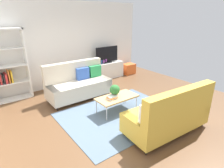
{
  "coord_description": "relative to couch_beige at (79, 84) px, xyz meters",
  "views": [
    {
      "loc": [
        -2.59,
        -3.47,
        2.43
      ],
      "look_at": [
        0.29,
        0.35,
        0.65
      ],
      "focal_mm": 29.82,
      "sensor_mm": 36.0,
      "label": 1
    }
  ],
  "objects": [
    {
      "name": "ground_plane",
      "position": [
        0.19,
        -1.42,
        -0.45
      ],
      "size": [
        7.68,
        7.68,
        0.0
      ],
      "primitive_type": "plane",
      "color": "brown"
    },
    {
      "name": "bookshelf",
      "position": [
        -1.73,
        1.06,
        0.54
      ],
      "size": [
        1.1,
        0.36,
        2.1
      ],
      "color": "white",
      "rests_on": "ground_plane"
    },
    {
      "name": "storage_trunk",
      "position": [
        2.91,
        0.94,
        -0.23
      ],
      "size": [
        0.52,
        0.4,
        0.44
      ],
      "primitive_type": "cube",
      "color": "orange",
      "rests_on": "ground_plane"
    },
    {
      "name": "area_rug",
      "position": [
        0.33,
        -1.62,
        -0.44
      ],
      "size": [
        2.9,
        2.2,
        0.01
      ],
      "primitive_type": "cube",
      "color": "slate",
      "rests_on": "ground_plane"
    },
    {
      "name": "couch_beige",
      "position": [
        0.0,
        0.0,
        0.0
      ],
      "size": [
        1.9,
        0.85,
        1.1
      ],
      "rotation": [
        0.0,
        0.0,
        3.15
      ],
      "color": "beige",
      "rests_on": "ground_plane"
    },
    {
      "name": "table_book_2",
      "position": [
        0.2,
        -1.45,
        0.05
      ],
      "size": [
        0.26,
        0.2,
        0.03
      ],
      "primitive_type": "cube",
      "rotation": [
        0.0,
        0.0,
        -0.1
      ],
      "color": "silver",
      "rests_on": "table_book_1"
    },
    {
      "name": "table_book_0",
      "position": [
        0.2,
        -1.45,
        -0.01
      ],
      "size": [
        0.27,
        0.22,
        0.03
      ],
      "primitive_type": "cube",
      "rotation": [
        0.0,
        0.0,
        0.16
      ],
      "color": "silver",
      "rests_on": "coffee_table"
    },
    {
      "name": "coffee_table",
      "position": [
        0.38,
        -1.42,
        -0.05
      ],
      "size": [
        1.1,
        0.56,
        0.42
      ],
      "color": "tan",
      "rests_on": "ground_plane"
    },
    {
      "name": "bottle_2",
      "position": [
        1.75,
        1.0,
        0.28
      ],
      "size": [
        0.06,
        0.06,
        0.17
      ],
      "primitive_type": "cylinder",
      "color": "purple",
      "rests_on": "tv_console"
    },
    {
      "name": "potted_plant",
      "position": [
        0.32,
        -1.4,
        0.16
      ],
      "size": [
        0.26,
        0.26,
        0.34
      ],
      "color": "brown",
      "rests_on": "coffee_table"
    },
    {
      "name": "bottle_1",
      "position": [
        1.64,
        1.0,
        0.27
      ],
      "size": [
        0.06,
        0.06,
        0.15
      ],
      "primitive_type": "cylinder",
      "color": "purple",
      "rests_on": "tv_console"
    },
    {
      "name": "vase_1",
      "position": [
        1.38,
        1.09,
        0.26
      ],
      "size": [
        0.1,
        0.1,
        0.13
      ],
      "primitive_type": "cylinder",
      "color": "silver",
      "rests_on": "tv_console"
    },
    {
      "name": "vase_0",
      "position": [
        1.23,
        1.09,
        0.25
      ],
      "size": [
        0.09,
        0.09,
        0.12
      ],
      "primitive_type": "cylinder",
      "color": "#33B29E",
      "rests_on": "tv_console"
    },
    {
      "name": "bottle_0",
      "position": [
        1.54,
        1.0,
        0.28
      ],
      "size": [
        0.05,
        0.05,
        0.16
      ],
      "primitive_type": "cylinder",
      "color": "#3359B2",
      "rests_on": "tv_console"
    },
    {
      "name": "table_book_1",
      "position": [
        0.2,
        -1.45,
        0.02
      ],
      "size": [
        0.26,
        0.21,
        0.03
      ],
      "primitive_type": "cube",
      "rotation": [
        0.0,
        0.0,
        0.14
      ],
      "color": "orange",
      "rests_on": "table_book_0"
    },
    {
      "name": "tv_console",
      "position": [
        1.81,
        1.04,
        -0.13
      ],
      "size": [
        1.4,
        0.44,
        0.64
      ],
      "primitive_type": "cube",
      "color": "silver",
      "rests_on": "ground_plane"
    },
    {
      "name": "wall_far",
      "position": [
        0.19,
        1.38,
        1.0
      ],
      "size": [
        6.4,
        0.12,
        2.9
      ],
      "primitive_type": "cube",
      "color": "white",
      "rests_on": "ground_plane"
    },
    {
      "name": "couch_green",
      "position": [
        0.66,
        -2.84,
        0.0
      ],
      "size": [
        1.96,
        0.98,
        1.1
      ],
      "rotation": [
        0.0,
        0.0,
        -0.07
      ],
      "color": "gold",
      "rests_on": "ground_plane"
    },
    {
      "name": "tv",
      "position": [
        1.81,
        1.02,
        0.51
      ],
      "size": [
        1.0,
        0.2,
        0.64
      ],
      "color": "black",
      "rests_on": "tv_console"
    }
  ]
}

